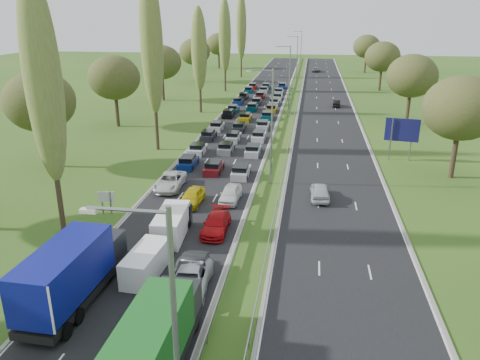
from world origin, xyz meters
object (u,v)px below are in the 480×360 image
at_px(info_sign, 106,199).
at_px(blue_lorry, 73,271).
at_px(white_van_rear, 172,223).
at_px(near_car_2, 170,181).
at_px(white_van_front, 147,261).
at_px(direction_sign, 402,132).

bearing_deg(info_sign, blue_lorry, -74.04).
distance_m(blue_lorry, white_van_rear, 10.43).
distance_m(white_van_rear, info_sign, 7.94).
bearing_deg(white_van_rear, near_car_2, 104.03).
bearing_deg(blue_lorry, white_van_rear, 73.34).
bearing_deg(white_van_front, white_van_rear, 93.23).
distance_m(blue_lorry, direction_sign, 42.32).
xyz_separation_m(blue_lorry, direction_sign, (25.00, 34.12, 1.43)).
height_order(white_van_front, white_van_rear, white_van_rear).
xyz_separation_m(near_car_2, blue_lorry, (-0.01, -20.32, 1.36)).
distance_m(white_van_rear, direction_sign, 32.63).
relative_size(white_van_front, info_sign, 2.29).
relative_size(white_van_front, white_van_rear, 0.89).
distance_m(white_van_front, info_sign, 11.85).
height_order(near_car_2, blue_lorry, blue_lorry).
distance_m(info_sign, direction_sign, 35.61).
relative_size(info_sign, direction_sign, 0.40).
bearing_deg(direction_sign, info_sign, -144.12).
bearing_deg(white_van_rear, blue_lorry, -112.44).
xyz_separation_m(white_van_front, white_van_rear, (0.05, 6.02, 0.12)).
height_order(blue_lorry, info_sign, blue_lorry).
bearing_deg(blue_lorry, near_car_2, 92.14).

